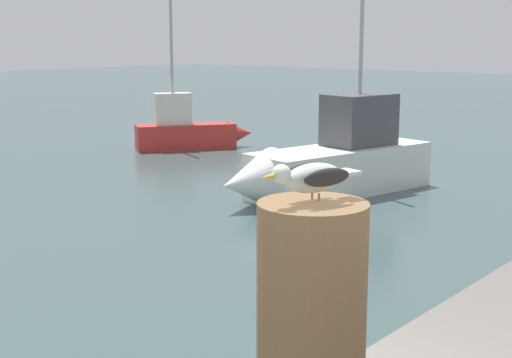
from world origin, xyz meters
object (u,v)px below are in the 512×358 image
boat_red (192,130)px  boat_white (327,163)px  mooring_post (311,337)px  seagull (312,177)px

boat_red → boat_white: bearing=-112.4°
mooring_post → boat_white: (9.60, 6.53, -1.38)m
seagull → boat_red: size_ratio=0.08×
mooring_post → boat_white: bearing=34.2°
mooring_post → boat_red: 17.81m
seagull → boat_red: bearing=46.5°
mooring_post → seagull: bearing=164.4°
mooring_post → boat_red: size_ratio=0.20×
mooring_post → boat_white: boat_white is taller
seagull → mooring_post: bearing=-15.6°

